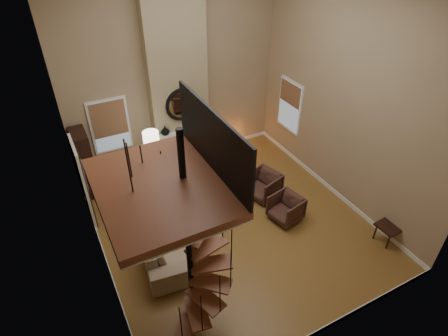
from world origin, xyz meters
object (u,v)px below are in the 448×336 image
sofa (162,233)px  coffee_table (219,211)px  accent_lamp (236,142)px  armchair_near (265,184)px  hutch (85,163)px  armchair_far (288,207)px  side_chair (393,222)px  floor_lamp (152,142)px

sofa → coffee_table: 1.51m
accent_lamp → armchair_near: bearing=-100.4°
sofa → accent_lamp: sofa is taller
hutch → accent_lamp: hutch is taller
armchair_far → hutch: bearing=-141.3°
side_chair → coffee_table: bearing=143.3°
sofa → floor_lamp: size_ratio=1.54×
floor_lamp → accent_lamp: floor_lamp is taller
coffee_table → accent_lamp: accent_lamp is taller
sofa → coffee_table: bearing=-75.4°
armchair_near → accent_lamp: (0.43, 2.35, -0.10)m
coffee_table → side_chair: side_chair is taller
hutch → armchair_near: size_ratio=2.27×
armchair_near → accent_lamp: armchair_near is taller
hutch → armchair_far: bearing=-39.0°
armchair_far → sofa: bearing=-112.3°
accent_lamp → side_chair: bearing=-76.2°
sofa → coffee_table: (1.50, 0.18, -0.11)m
armchair_near → armchair_far: armchair_near is taller
hutch → floor_lamp: (1.63, -0.59, 0.46)m
armchair_near → coffee_table: (-1.52, -0.31, -0.07)m
armchair_near → floor_lamp: size_ratio=0.46×
floor_lamp → side_chair: size_ratio=1.69×
coffee_table → floor_lamp: (-0.90, 1.98, 1.13)m
accent_lamp → hutch: bearing=-178.9°
sofa → accent_lamp: bearing=-42.9°
sofa → coffee_table: sofa is taller
sofa → floor_lamp: floor_lamp is taller
armchair_near → armchair_far: 1.02m
armchair_near → hutch: bearing=-136.0°
armchair_far → accent_lamp: (0.43, 3.37, -0.10)m
armchair_near → accent_lamp: bearing=152.7°
sofa → floor_lamp: bearing=-7.9°
side_chair → armchair_far: bearing=135.0°
floor_lamp → hutch: bearing=160.0°
armchair_near → accent_lamp: size_ratio=1.68×
coffee_table → side_chair: bearing=-36.7°
floor_lamp → side_chair: floor_lamp is taller
accent_lamp → sofa: bearing=-140.6°
floor_lamp → side_chair: 6.04m
coffee_table → floor_lamp: size_ratio=0.79×
armchair_near → sofa: bearing=-97.6°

